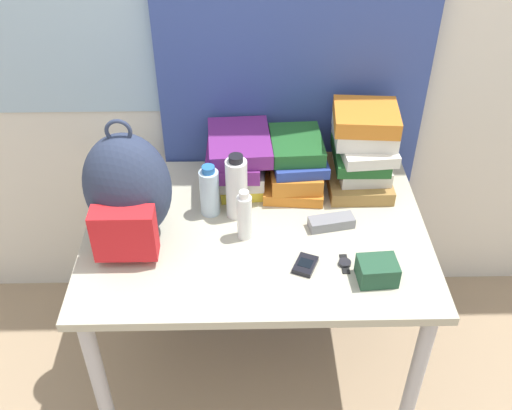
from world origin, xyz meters
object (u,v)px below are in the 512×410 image
(book_stack_left, at_px, (237,159))
(sunscreen_bottle, at_px, (244,216))
(camera_pouch, at_px, (377,271))
(book_stack_right, at_px, (362,150))
(water_bottle, at_px, (210,191))
(sunglasses_case, at_px, (331,222))
(wristwatch, at_px, (345,263))
(sports_bottle, at_px, (237,187))
(cell_phone, at_px, (305,265))
(book_stack_center, at_px, (295,163))
(backpack, at_px, (127,192))

(book_stack_left, relative_size, sunscreen_bottle, 1.57)
(book_stack_left, height_order, camera_pouch, book_stack_left)
(book_stack_right, distance_m, water_bottle, 0.56)
(sunscreen_bottle, xyz_separation_m, camera_pouch, (0.39, -0.20, -0.05))
(sunglasses_case, height_order, wristwatch, sunglasses_case)
(sports_bottle, relative_size, cell_phone, 2.32)
(sunscreen_bottle, height_order, wristwatch, sunscreen_bottle)
(camera_pouch, height_order, wristwatch, camera_pouch)
(book_stack_center, xyz_separation_m, book_stack_right, (0.23, -0.00, 0.05))
(book_stack_left, height_order, wristwatch, book_stack_left)
(book_stack_left, bearing_deg, book_stack_right, -0.25)
(wristwatch, bearing_deg, water_bottle, 147.85)
(cell_phone, bearing_deg, sports_bottle, 128.78)
(water_bottle, bearing_deg, cell_phone, -42.31)
(backpack, relative_size, water_bottle, 2.26)
(book_stack_right, bearing_deg, sports_bottle, -158.80)
(book_stack_left, height_order, sunscreen_bottle, book_stack_left)
(book_stack_left, xyz_separation_m, wristwatch, (0.33, -0.43, -0.10))
(sunglasses_case, height_order, camera_pouch, camera_pouch)
(sunglasses_case, bearing_deg, sunscreen_bottle, -171.49)
(sunscreen_bottle, distance_m, cell_phone, 0.25)
(sports_bottle, height_order, cell_phone, sports_bottle)
(water_bottle, distance_m, sunscreen_bottle, 0.17)
(water_bottle, distance_m, cell_phone, 0.41)
(camera_pouch, bearing_deg, sunscreen_bottle, 152.70)
(backpack, relative_size, wristwatch, 5.06)
(book_stack_center, relative_size, sports_bottle, 1.24)
(water_bottle, xyz_separation_m, sunglasses_case, (0.40, -0.08, -0.07))
(backpack, xyz_separation_m, book_stack_center, (0.54, 0.27, -0.09))
(sunscreen_bottle, height_order, camera_pouch, sunscreen_bottle)
(book_stack_left, height_order, book_stack_center, book_stack_left)
(sports_bottle, xyz_separation_m, cell_phone, (0.21, -0.26, -0.10))
(book_stack_center, bearing_deg, sunglasses_case, -66.77)
(sunglasses_case, relative_size, camera_pouch, 1.30)
(sports_bottle, bearing_deg, wristwatch, -37.35)
(book_stack_right, relative_size, sports_bottle, 1.26)
(cell_phone, bearing_deg, book_stack_left, 115.88)
(cell_phone, distance_m, sunglasses_case, 0.22)
(sunglasses_case, relative_size, wristwatch, 1.87)
(book_stack_center, xyz_separation_m, water_bottle, (-0.30, -0.16, -0.00))
(book_stack_left, distance_m, sports_bottle, 0.17)
(book_stack_right, relative_size, sunglasses_case, 1.90)
(water_bottle, distance_m, camera_pouch, 0.61)
(book_stack_center, bearing_deg, sunscreen_bottle, -122.48)
(book_stack_left, relative_size, camera_pouch, 2.35)
(book_stack_center, bearing_deg, book_stack_left, 179.77)
(camera_pouch, bearing_deg, sunglasses_case, 113.32)
(sports_bottle, bearing_deg, sunscreen_bottle, -77.69)
(backpack, bearing_deg, camera_pouch, -15.91)
(book_stack_right, bearing_deg, sunglasses_case, -117.66)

